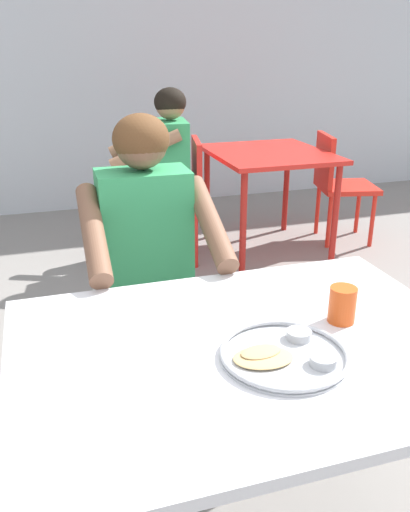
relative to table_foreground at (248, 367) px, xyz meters
name	(u,v)px	position (x,y,z in m)	size (l,w,h in m)	color
back_wall	(88,8)	(0.08, 3.86, 1.04)	(12.00, 0.12, 3.40)	silver
table_foreground	(248,367)	(0.00, 0.00, 0.00)	(1.20, 0.88, 0.73)	silver
thali_tray	(285,354)	(0.06, -0.09, 0.08)	(0.32, 0.32, 0.03)	#B7BABF
drinking_cup	(342,304)	(0.29, 0.03, 0.12)	(0.07, 0.07, 0.10)	#D84C19
chair_foreground	(142,288)	(-0.10, 0.94, -0.19)	(0.41, 0.45, 0.82)	silver
diner_foreground	(150,253)	(-0.10, 0.72, 0.06)	(0.50, 0.56, 1.21)	#303030
table_background_red	(269,165)	(1.08, 2.31, -0.02)	(0.79, 0.89, 0.73)	red
chair_red_left	(181,191)	(0.45, 2.35, -0.17)	(0.48, 0.50, 0.84)	red
chair_red_right	(338,180)	(1.67, 2.36, -0.19)	(0.49, 0.48, 0.82)	red
patron_background	(157,162)	(0.29, 2.33, 0.04)	(0.59, 0.54, 1.18)	#2A2A2A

